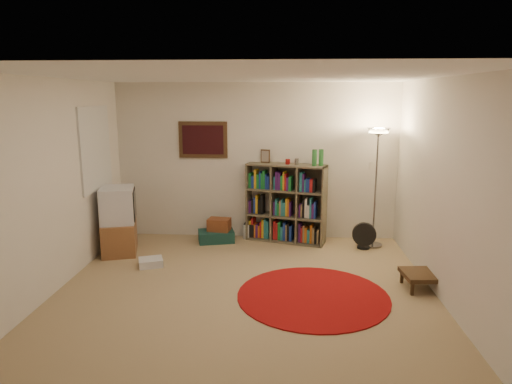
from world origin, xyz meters
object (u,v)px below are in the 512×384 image
side_table (422,275)px  floor_fan (364,236)px  tv_stand (119,221)px  suitcase (216,236)px  floor_lamp (378,149)px  bookshelf (285,204)px

side_table → floor_fan: bearing=107.2°
floor_fan → tv_stand: bearing=-167.5°
suitcase → floor_lamp: bearing=-15.8°
suitcase → side_table: bearing=-45.4°
floor_fan → tv_stand: (-3.65, -0.37, 0.27)m
tv_stand → side_table: 4.25m
bookshelf → floor_lamp: bearing=8.7°
bookshelf → side_table: (1.65, -1.78, -0.43)m
suitcase → floor_fan: bearing=-19.6°
floor_lamp → tv_stand: size_ratio=1.85×
bookshelf → floor_lamp: (1.37, -0.19, 0.91)m
bookshelf → side_table: 2.47m
floor_lamp → side_table: floor_lamp is taller
floor_lamp → side_table: (0.29, -1.59, -1.35)m
floor_fan → side_table: 1.51m
side_table → tv_stand: bearing=165.3°
bookshelf → floor_fan: size_ratio=3.64×
bookshelf → tv_stand: 2.55m
floor_fan → suitcase: 2.31m
bookshelf → tv_stand: (-2.45, -0.71, -0.13)m
floor_fan → suitcase: floor_fan is taller
floor_lamp → tv_stand: 3.99m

